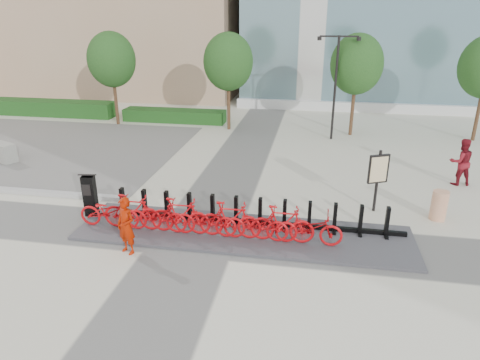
% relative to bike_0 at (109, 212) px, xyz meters
% --- Properties ---
extents(ground, '(120.00, 120.00, 0.00)m').
position_rel_bike_0_xyz_m(ground, '(2.60, 0.05, -0.56)').
color(ground, beige).
extents(gravel_patch, '(14.00, 14.00, 0.00)m').
position_rel_bike_0_xyz_m(gravel_patch, '(-7.40, 7.05, -0.55)').
color(gravel_patch, slate).
rests_on(gravel_patch, ground).
extents(hedge_a, '(10.00, 1.40, 0.90)m').
position_rel_bike_0_xyz_m(hedge_a, '(-11.40, 13.55, -0.11)').
color(hedge_a, '#164E11').
rests_on(hedge_a, ground).
extents(hedge_b, '(6.00, 1.20, 0.70)m').
position_rel_bike_0_xyz_m(hedge_b, '(-2.40, 13.25, -0.21)').
color(hedge_b, '#164E11').
rests_on(hedge_b, ground).
extents(tree_0, '(2.60, 2.60, 5.10)m').
position_rel_bike_0_xyz_m(tree_0, '(-5.40, 12.05, 3.03)').
color(tree_0, brown).
rests_on(tree_0, ground).
extents(tree_1, '(2.60, 2.60, 5.10)m').
position_rel_bike_0_xyz_m(tree_1, '(1.10, 12.05, 3.03)').
color(tree_1, brown).
rests_on(tree_1, ground).
extents(tree_2, '(2.60, 2.60, 5.10)m').
position_rel_bike_0_xyz_m(tree_2, '(7.60, 12.05, 3.03)').
color(tree_2, brown).
rests_on(tree_2, ground).
extents(streetlamp, '(2.00, 0.20, 5.00)m').
position_rel_bike_0_xyz_m(streetlamp, '(6.60, 11.05, 2.58)').
color(streetlamp, black).
rests_on(streetlamp, ground).
extents(dock_pad, '(9.60, 2.40, 0.08)m').
position_rel_bike_0_xyz_m(dock_pad, '(3.90, 0.35, -0.52)').
color(dock_pad, '#45454A').
rests_on(dock_pad, ground).
extents(dock_rail_posts, '(8.02, 0.50, 0.85)m').
position_rel_bike_0_xyz_m(dock_rail_posts, '(3.96, 0.82, -0.05)').
color(dock_rail_posts, black).
rests_on(dock_rail_posts, dock_pad).
extents(bike_0, '(1.82, 0.63, 0.95)m').
position_rel_bike_0_xyz_m(bike_0, '(0.00, 0.00, 0.00)').
color(bike_0, red).
rests_on(bike_0, dock_pad).
extents(bike_1, '(1.76, 0.50, 1.06)m').
position_rel_bike_0_xyz_m(bike_1, '(0.72, 0.00, 0.05)').
color(bike_1, red).
rests_on(bike_1, dock_pad).
extents(bike_2, '(1.82, 0.63, 0.95)m').
position_rel_bike_0_xyz_m(bike_2, '(1.44, 0.00, 0.00)').
color(bike_2, red).
rests_on(bike_2, dock_pad).
extents(bike_3, '(1.76, 0.50, 1.06)m').
position_rel_bike_0_xyz_m(bike_3, '(2.16, 0.00, 0.05)').
color(bike_3, red).
rests_on(bike_3, dock_pad).
extents(bike_4, '(1.82, 0.63, 0.95)m').
position_rel_bike_0_xyz_m(bike_4, '(2.88, 0.00, 0.00)').
color(bike_4, red).
rests_on(bike_4, dock_pad).
extents(bike_5, '(1.76, 0.50, 1.06)m').
position_rel_bike_0_xyz_m(bike_5, '(3.60, 0.00, 0.05)').
color(bike_5, red).
rests_on(bike_5, dock_pad).
extents(bike_6, '(1.82, 0.63, 0.95)m').
position_rel_bike_0_xyz_m(bike_6, '(4.32, 0.00, 0.00)').
color(bike_6, red).
rests_on(bike_6, dock_pad).
extents(bike_7, '(1.76, 0.50, 1.06)m').
position_rel_bike_0_xyz_m(bike_7, '(5.04, 0.00, 0.05)').
color(bike_7, red).
rests_on(bike_7, dock_pad).
extents(bike_8, '(1.82, 0.63, 0.95)m').
position_rel_bike_0_xyz_m(bike_8, '(5.76, 0.00, 0.00)').
color(bike_8, red).
rests_on(bike_8, dock_pad).
extents(kiosk, '(0.49, 0.43, 1.41)m').
position_rel_bike_0_xyz_m(kiosk, '(-0.92, 0.64, 0.20)').
color(kiosk, black).
rests_on(kiosk, dock_pad).
extents(worker_red, '(0.68, 0.58, 1.57)m').
position_rel_bike_0_xyz_m(worker_red, '(1.07, -1.16, 0.23)').
color(worker_red, '#A01800').
rests_on(worker_red, ground).
extents(pedestrian, '(0.96, 0.81, 1.75)m').
position_rel_bike_0_xyz_m(pedestrian, '(11.11, 5.59, 0.32)').
color(pedestrian, maroon).
rests_on(pedestrian, ground).
extents(construction_barrel, '(0.51, 0.51, 0.93)m').
position_rel_bike_0_xyz_m(construction_barrel, '(9.65, 2.37, -0.09)').
color(construction_barrel, '#DC580F').
rests_on(construction_barrel, ground).
extents(map_sign, '(0.64, 0.37, 2.04)m').
position_rel_bike_0_xyz_m(map_sign, '(7.79, 2.65, 0.79)').
color(map_sign, black).
rests_on(map_sign, ground).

